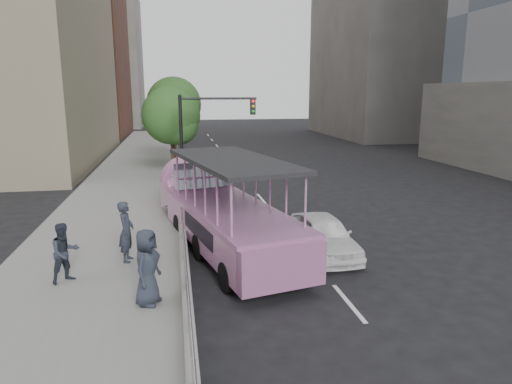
{
  "coord_description": "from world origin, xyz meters",
  "views": [
    {
      "loc": [
        -3.28,
        -12.29,
        5.32
      ],
      "look_at": [
        -0.52,
        3.09,
        1.89
      ],
      "focal_mm": 32.0,
      "sensor_mm": 36.0,
      "label": 1
    }
  ],
  "objects_px": {
    "duck_boat": "(219,212)",
    "street_tree_near": "(173,118)",
    "traffic_signal": "(203,127)",
    "pedestrian_near": "(126,231)",
    "pedestrian_far": "(147,267)",
    "car": "(323,235)",
    "street_tree_far": "(175,107)",
    "parking_sign": "(181,171)",
    "pedestrian_mid": "(65,253)"
  },
  "relations": [
    {
      "from": "street_tree_far",
      "to": "pedestrian_far",
      "type": "bearing_deg",
      "value": -92.24
    },
    {
      "from": "duck_boat",
      "to": "parking_sign",
      "type": "distance_m",
      "value": 6.74
    },
    {
      "from": "pedestrian_near",
      "to": "street_tree_far",
      "type": "xyz_separation_m",
      "value": [
        1.7,
        20.62,
        3.08
      ]
    },
    {
      "from": "duck_boat",
      "to": "parking_sign",
      "type": "height_order",
      "value": "duck_boat"
    },
    {
      "from": "pedestrian_far",
      "to": "traffic_signal",
      "type": "bearing_deg",
      "value": 13.14
    },
    {
      "from": "street_tree_near",
      "to": "street_tree_far",
      "type": "distance_m",
      "value": 6.02
    },
    {
      "from": "pedestrian_far",
      "to": "street_tree_far",
      "type": "distance_m",
      "value": 23.9
    },
    {
      "from": "parking_sign",
      "to": "traffic_signal",
      "type": "distance_m",
      "value": 3.56
    },
    {
      "from": "pedestrian_far",
      "to": "parking_sign",
      "type": "relative_size",
      "value": 0.74
    },
    {
      "from": "duck_boat",
      "to": "traffic_signal",
      "type": "relative_size",
      "value": 1.95
    },
    {
      "from": "duck_boat",
      "to": "traffic_signal",
      "type": "height_order",
      "value": "traffic_signal"
    },
    {
      "from": "car",
      "to": "street_tree_far",
      "type": "height_order",
      "value": "street_tree_far"
    },
    {
      "from": "pedestrian_near",
      "to": "car",
      "type": "bearing_deg",
      "value": -81.35
    },
    {
      "from": "pedestrian_near",
      "to": "parking_sign",
      "type": "relative_size",
      "value": 0.73
    },
    {
      "from": "pedestrian_far",
      "to": "duck_boat",
      "type": "bearing_deg",
      "value": -1.92
    },
    {
      "from": "car",
      "to": "pedestrian_mid",
      "type": "bearing_deg",
      "value": -170.49
    },
    {
      "from": "duck_boat",
      "to": "pedestrian_mid",
      "type": "distance_m",
      "value": 5.46
    },
    {
      "from": "duck_boat",
      "to": "pedestrian_near",
      "type": "distance_m",
      "value": 3.5
    },
    {
      "from": "duck_boat",
      "to": "pedestrian_mid",
      "type": "xyz_separation_m",
      "value": [
        -4.46,
        -3.14,
        -0.1
      ]
    },
    {
      "from": "street_tree_near",
      "to": "pedestrian_near",
      "type": "bearing_deg",
      "value": -95.85
    },
    {
      "from": "pedestrian_mid",
      "to": "traffic_signal",
      "type": "xyz_separation_m",
      "value": [
        4.57,
        12.5,
        2.38
      ]
    },
    {
      "from": "pedestrian_mid",
      "to": "parking_sign",
      "type": "relative_size",
      "value": 0.65
    },
    {
      "from": "street_tree_near",
      "to": "pedestrian_far",
      "type": "bearing_deg",
      "value": -92.35
    },
    {
      "from": "traffic_signal",
      "to": "street_tree_far",
      "type": "relative_size",
      "value": 0.81
    },
    {
      "from": "duck_boat",
      "to": "street_tree_near",
      "type": "bearing_deg",
      "value": 96.64
    },
    {
      "from": "traffic_signal",
      "to": "pedestrian_near",
      "type": "bearing_deg",
      "value": -105.45
    },
    {
      "from": "parking_sign",
      "to": "duck_boat",
      "type": "bearing_deg",
      "value": -79.91
    },
    {
      "from": "pedestrian_near",
      "to": "traffic_signal",
      "type": "xyz_separation_m",
      "value": [
        3.09,
        11.19,
        2.27
      ]
    },
    {
      "from": "duck_boat",
      "to": "pedestrian_near",
      "type": "height_order",
      "value": "duck_boat"
    },
    {
      "from": "street_tree_near",
      "to": "duck_boat",
      "type": "bearing_deg",
      "value": -83.36
    },
    {
      "from": "duck_boat",
      "to": "pedestrian_mid",
      "type": "bearing_deg",
      "value": -144.87
    },
    {
      "from": "pedestrian_mid",
      "to": "traffic_signal",
      "type": "distance_m",
      "value": 13.52
    },
    {
      "from": "car",
      "to": "street_tree_far",
      "type": "distance_m",
      "value": 21.16
    },
    {
      "from": "pedestrian_far",
      "to": "car",
      "type": "bearing_deg",
      "value": -36.3
    },
    {
      "from": "street_tree_near",
      "to": "parking_sign",
      "type": "bearing_deg",
      "value": -87.11
    },
    {
      "from": "pedestrian_near",
      "to": "traffic_signal",
      "type": "distance_m",
      "value": 11.83
    },
    {
      "from": "car",
      "to": "traffic_signal",
      "type": "xyz_separation_m",
      "value": [
        -3.2,
        10.9,
        2.83
      ]
    },
    {
      "from": "parking_sign",
      "to": "street_tree_near",
      "type": "distance_m",
      "value": 6.55
    },
    {
      "from": "pedestrian_far",
      "to": "traffic_signal",
      "type": "distance_m",
      "value": 14.62
    },
    {
      "from": "duck_boat",
      "to": "street_tree_near",
      "type": "xyz_separation_m",
      "value": [
        -1.49,
        12.79,
        2.6
      ]
    },
    {
      "from": "car",
      "to": "street_tree_far",
      "type": "relative_size",
      "value": 0.61
    },
    {
      "from": "pedestrian_mid",
      "to": "street_tree_near",
      "type": "xyz_separation_m",
      "value": [
        2.97,
        15.93,
        2.7
      ]
    },
    {
      "from": "duck_boat",
      "to": "parking_sign",
      "type": "relative_size",
      "value": 4.01
    },
    {
      "from": "car",
      "to": "traffic_signal",
      "type": "distance_m",
      "value": 11.71
    },
    {
      "from": "pedestrian_far",
      "to": "street_tree_far",
      "type": "bearing_deg",
      "value": 20.16
    },
    {
      "from": "parking_sign",
      "to": "pedestrian_mid",
      "type": "bearing_deg",
      "value": -108.59
    },
    {
      "from": "car",
      "to": "pedestrian_mid",
      "type": "xyz_separation_m",
      "value": [
        -7.78,
        -1.6,
        0.45
      ]
    },
    {
      "from": "duck_boat",
      "to": "street_tree_far",
      "type": "bearing_deg",
      "value": 93.93
    },
    {
      "from": "pedestrian_near",
      "to": "pedestrian_mid",
      "type": "height_order",
      "value": "pedestrian_near"
    },
    {
      "from": "traffic_signal",
      "to": "pedestrian_far",
      "type": "bearing_deg",
      "value": -99.26
    }
  ]
}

